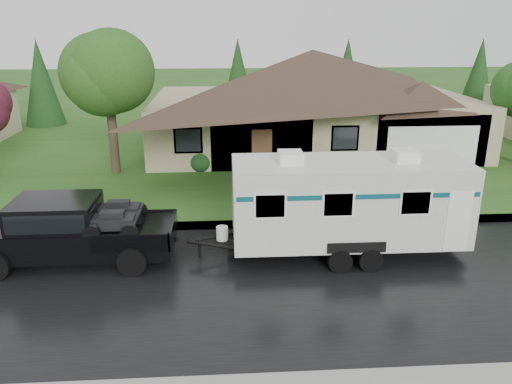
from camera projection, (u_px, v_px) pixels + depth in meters
ground at (319, 250)px, 16.61m from camera, size 140.00×140.00×0.00m
road at (332, 280)px, 14.72m from camera, size 140.00×8.00×0.01m
curb at (308, 223)px, 18.71m from camera, size 140.00×0.50×0.15m
lawn at (274, 144)px, 30.75m from camera, size 140.00×26.00×0.15m
house_main at (317, 89)px, 28.66m from camera, size 19.44×10.80×6.90m
tree_left_green at (108, 77)px, 23.26m from camera, size 4.04×4.04×6.68m
shrub_row at (325, 158)px, 25.30m from camera, size 13.60×1.00×1.00m
pickup_truck at (68, 229)px, 15.49m from camera, size 6.27×2.38×2.09m
travel_trailer at (348, 201)px, 15.79m from camera, size 7.73×2.72×3.47m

